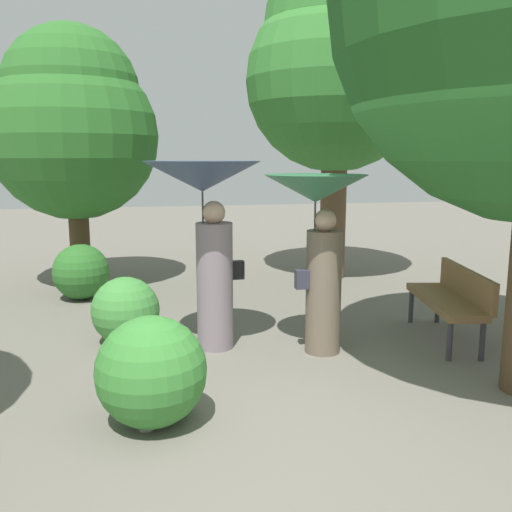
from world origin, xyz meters
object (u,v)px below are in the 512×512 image
at_px(park_bench, 452,296).
at_px(path_marker_post, 145,384).
at_px(tree_near_right, 337,63).
at_px(tree_mid_left, 73,123).
at_px(person_left, 206,212).
at_px(person_right, 319,228).

distance_m(park_bench, path_marker_post, 3.75).
xyz_separation_m(tree_near_right, tree_mid_left, (-4.23, 0.19, -0.99)).
xyz_separation_m(person_left, park_bench, (2.76, -0.27, -1.00)).
bearing_deg(tree_near_right, park_bench, -86.32).
distance_m(person_left, path_marker_post, 2.19).
xyz_separation_m(person_right, tree_mid_left, (-2.82, 3.77, 1.25)).
bearing_deg(path_marker_post, person_right, 37.28).
bearing_deg(path_marker_post, tree_near_right, 56.93).
height_order(tree_near_right, path_marker_post, tree_near_right).
bearing_deg(tree_mid_left, person_right, -53.15).
bearing_deg(path_marker_post, tree_mid_left, 101.11).
bearing_deg(tree_mid_left, tree_near_right, -2.62).
distance_m(person_left, person_right, 1.19).
bearing_deg(tree_near_right, person_right, -111.57).
xyz_separation_m(tree_near_right, path_marker_post, (-3.22, -4.95, -3.23)).
distance_m(tree_mid_left, path_marker_post, 5.70).
relative_size(tree_near_right, tree_mid_left, 1.32).
relative_size(person_left, tree_mid_left, 0.50).
bearing_deg(path_marker_post, person_left, 68.53).
relative_size(person_left, tree_near_right, 0.38).
bearing_deg(park_bench, tree_mid_left, -119.01).
height_order(person_left, tree_near_right, tree_near_right).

